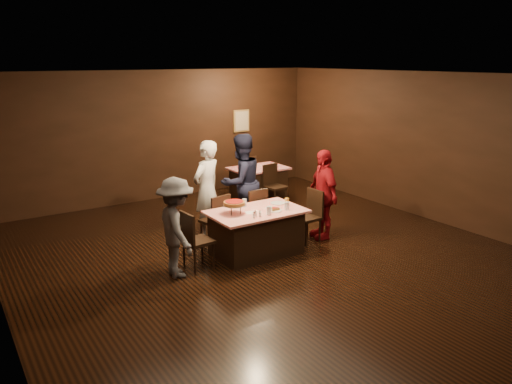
% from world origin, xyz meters
% --- Properties ---
extents(room, '(10.00, 10.04, 3.02)m').
position_xyz_m(room, '(0.00, 0.01, 2.14)').
color(room, black).
rests_on(room, ground).
extents(main_table, '(1.60, 1.00, 0.77)m').
position_xyz_m(main_table, '(-0.07, 0.78, 0.39)').
color(main_table, red).
rests_on(main_table, ground).
extents(back_table, '(1.30, 0.90, 0.77)m').
position_xyz_m(back_table, '(1.83, 3.61, 0.39)').
color(back_table, red).
rests_on(back_table, ground).
extents(chair_far_left, '(0.49, 0.49, 0.95)m').
position_xyz_m(chair_far_left, '(-0.47, 1.53, 0.47)').
color(chair_far_left, black).
rests_on(chair_far_left, ground).
extents(chair_far_right, '(0.44, 0.44, 0.95)m').
position_xyz_m(chair_far_right, '(0.33, 1.53, 0.47)').
color(chair_far_right, black).
rests_on(chair_far_right, ground).
extents(chair_end_left, '(0.45, 0.45, 0.95)m').
position_xyz_m(chair_end_left, '(-1.17, 0.78, 0.47)').
color(chair_end_left, black).
rests_on(chair_end_left, ground).
extents(chair_end_right, '(0.44, 0.44, 0.95)m').
position_xyz_m(chair_end_right, '(1.03, 0.78, 0.47)').
color(chair_end_right, black).
rests_on(chair_end_right, ground).
extents(chair_back_near, '(0.47, 0.47, 0.95)m').
position_xyz_m(chair_back_near, '(1.83, 2.91, 0.47)').
color(chair_back_near, black).
rests_on(chair_back_near, ground).
extents(chair_back_far, '(0.48, 0.48, 0.95)m').
position_xyz_m(chair_back_far, '(1.83, 4.21, 0.47)').
color(chair_back_far, black).
rests_on(chair_back_far, ground).
extents(diner_white_jacket, '(0.79, 0.67, 1.83)m').
position_xyz_m(diner_white_jacket, '(-0.37, 2.00, 0.91)').
color(diner_white_jacket, silver).
rests_on(diner_white_jacket, ground).
extents(diner_navy_hoodie, '(1.01, 0.84, 1.88)m').
position_xyz_m(diner_navy_hoodie, '(0.39, 2.03, 0.94)').
color(diner_navy_hoodie, black).
rests_on(diner_navy_hoodie, ground).
extents(diner_grey_knit, '(0.69, 1.06, 1.55)m').
position_xyz_m(diner_grey_knit, '(-1.57, 0.71, 0.77)').
color(diner_grey_knit, '#525257').
rests_on(diner_grey_knit, ground).
extents(diner_red_shirt, '(0.64, 1.05, 1.67)m').
position_xyz_m(diner_red_shirt, '(1.40, 0.80, 0.83)').
color(diner_red_shirt, maroon).
rests_on(diner_red_shirt, ground).
extents(pizza_stand, '(0.38, 0.38, 0.22)m').
position_xyz_m(pizza_stand, '(-0.47, 0.83, 0.95)').
color(pizza_stand, black).
rests_on(pizza_stand, main_table).
extents(plate_with_slice, '(0.25, 0.25, 0.06)m').
position_xyz_m(plate_with_slice, '(0.18, 0.60, 0.80)').
color(plate_with_slice, white).
rests_on(plate_with_slice, main_table).
extents(plate_empty, '(0.25, 0.25, 0.01)m').
position_xyz_m(plate_empty, '(0.48, 0.93, 0.78)').
color(plate_empty, white).
rests_on(plate_empty, main_table).
extents(glass_front_left, '(0.08, 0.08, 0.14)m').
position_xyz_m(glass_front_left, '(-0.02, 0.48, 0.84)').
color(glass_front_left, silver).
rests_on(glass_front_left, main_table).
extents(glass_front_right, '(0.08, 0.08, 0.14)m').
position_xyz_m(glass_front_right, '(0.38, 0.53, 0.84)').
color(glass_front_right, silver).
rests_on(glass_front_right, main_table).
extents(glass_amber, '(0.08, 0.08, 0.14)m').
position_xyz_m(glass_amber, '(0.53, 0.73, 0.84)').
color(glass_amber, '#BF7F26').
rests_on(glass_amber, main_table).
extents(glass_back, '(0.08, 0.08, 0.14)m').
position_xyz_m(glass_back, '(-0.12, 1.08, 0.84)').
color(glass_back, silver).
rests_on(glass_back, main_table).
extents(condiments, '(0.17, 0.10, 0.09)m').
position_xyz_m(condiments, '(-0.25, 0.50, 0.82)').
color(condiments, silver).
rests_on(condiments, main_table).
extents(napkin_center, '(0.19, 0.19, 0.01)m').
position_xyz_m(napkin_center, '(0.23, 0.78, 0.77)').
color(napkin_center, white).
rests_on(napkin_center, main_table).
extents(napkin_left, '(0.21, 0.21, 0.01)m').
position_xyz_m(napkin_left, '(-0.22, 0.73, 0.77)').
color(napkin_left, white).
rests_on(napkin_left, main_table).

